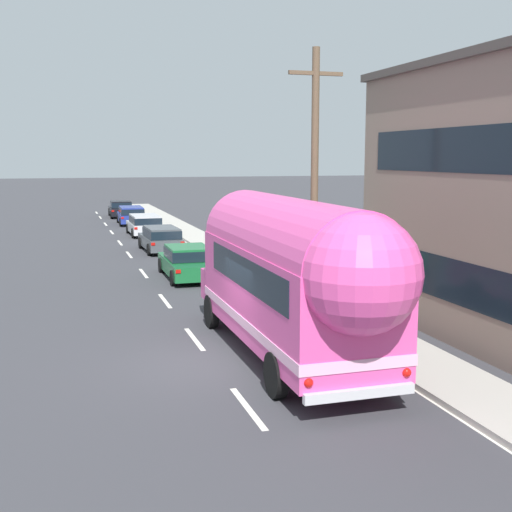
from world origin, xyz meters
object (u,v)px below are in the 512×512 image
object	(u,v)px
utility_pole	(314,179)
car_second	(161,238)
car_fifth	(121,208)
car_fourth	(131,214)
car_lead	(188,261)
car_third	(145,224)
painted_bus	(294,273)

from	to	relation	value
utility_pole	car_second	bearing A→B (deg)	99.30
car_second	car_fifth	bearing A→B (deg)	90.12
car_fourth	car_lead	bearing A→B (deg)	-90.48
car_third	car_fourth	size ratio (longest dim) A/B	0.97
car_third	car_fourth	world-z (taller)	same
car_second	utility_pole	bearing A→B (deg)	-80.70
painted_bus	car_third	size ratio (longest dim) A/B	2.48
painted_bus	car_second	size ratio (longest dim) A/B	2.44
painted_bus	utility_pole	bearing A→B (deg)	63.03
car_lead	car_second	xyz separation A→B (m)	(0.11, 8.11, 0.04)
utility_pole	car_fourth	size ratio (longest dim) A/B	1.92
utility_pole	car_lead	xyz separation A→B (m)	(-2.68, 7.57, -3.68)
car_second	painted_bus	bearing A→B (deg)	-89.63
car_fifth	utility_pole	bearing A→B (deg)	-86.02
utility_pole	car_third	distance (m)	23.81
utility_pole	painted_bus	bearing A→B (deg)	-116.97
car_fourth	car_fifth	bearing A→B (deg)	91.07
car_fifth	painted_bus	bearing A→B (deg)	-89.76
car_lead	car_fourth	xyz separation A→B (m)	(0.19, 23.30, 0.05)
car_fifth	car_fourth	bearing A→B (deg)	-88.93
painted_bus	car_lead	distance (m)	12.46
utility_pole	car_fifth	world-z (taller)	utility_pole
painted_bus	car_fourth	world-z (taller)	painted_bus
painted_bus	car_second	world-z (taller)	painted_bus
utility_pole	car_fifth	xyz separation A→B (m)	(-2.61, 37.58, -3.68)
car_third	car_fifth	size ratio (longest dim) A/B	0.93
painted_bus	car_third	xyz separation A→B (m)	(-0.00, 28.20, -1.51)
car_second	car_third	distance (m)	7.73
car_third	car_fifth	bearing A→B (deg)	90.70
painted_bus	car_fifth	xyz separation A→B (m)	(-0.18, 42.37, -1.57)
car_fifth	car_third	bearing A→B (deg)	-89.30
car_lead	car_fourth	world-z (taller)	same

